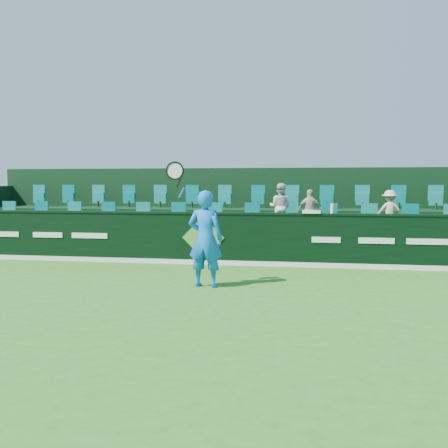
% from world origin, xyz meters
% --- Properties ---
extents(ground, '(60.00, 60.00, 0.00)m').
position_xyz_m(ground, '(0.00, 0.00, 0.00)').
color(ground, '#326B19').
rests_on(ground, ground).
extents(sponsor_hoarding, '(16.00, 0.25, 1.35)m').
position_xyz_m(sponsor_hoarding, '(0.00, 4.00, 0.67)').
color(sponsor_hoarding, black).
rests_on(sponsor_hoarding, ground).
extents(stand_tier_front, '(16.00, 2.00, 0.80)m').
position_xyz_m(stand_tier_front, '(0.00, 5.10, 0.40)').
color(stand_tier_front, black).
rests_on(stand_tier_front, ground).
extents(stand_tier_back, '(16.00, 1.80, 1.30)m').
position_xyz_m(stand_tier_back, '(0.00, 7.00, 0.65)').
color(stand_tier_back, black).
rests_on(stand_tier_back, ground).
extents(stand_rear, '(16.00, 4.10, 2.60)m').
position_xyz_m(stand_rear, '(0.00, 7.44, 1.22)').
color(stand_rear, black).
rests_on(stand_rear, ground).
extents(seat_row_front, '(13.50, 0.50, 0.60)m').
position_xyz_m(seat_row_front, '(0.00, 5.50, 1.10)').
color(seat_row_front, '#127B76').
rests_on(seat_row_front, stand_tier_front).
extents(seat_row_back, '(13.50, 0.50, 0.60)m').
position_xyz_m(seat_row_back, '(0.00, 7.30, 1.60)').
color(seat_row_back, '#127B76').
rests_on(seat_row_back, stand_tier_back).
extents(tennis_player, '(1.23, 0.55, 2.60)m').
position_xyz_m(tennis_player, '(0.59, 1.21, 0.99)').
color(tennis_player, blue).
rests_on(tennis_player, ground).
extents(spectator_left, '(0.73, 0.64, 1.29)m').
position_xyz_m(spectator_left, '(1.90, 5.12, 1.45)').
color(spectator_left, silver).
rests_on(spectator_left, stand_tier_front).
extents(spectator_middle, '(0.66, 0.28, 1.13)m').
position_xyz_m(spectator_middle, '(2.71, 5.12, 1.37)').
color(spectator_middle, beige).
rests_on(spectator_middle, stand_tier_front).
extents(spectator_right, '(0.73, 0.42, 1.11)m').
position_xyz_m(spectator_right, '(4.79, 5.12, 1.36)').
color(spectator_right, beige).
rests_on(spectator_right, stand_tier_front).
extents(towel, '(0.45, 0.29, 0.07)m').
position_xyz_m(towel, '(2.73, 4.00, 1.38)').
color(towel, white).
rests_on(towel, sponsor_hoarding).
extents(drinks_bottle, '(0.08, 0.08, 0.24)m').
position_xyz_m(drinks_bottle, '(3.24, 4.00, 1.47)').
color(drinks_bottle, white).
rests_on(drinks_bottle, sponsor_hoarding).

